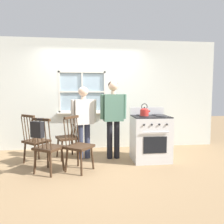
# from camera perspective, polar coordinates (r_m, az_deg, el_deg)

# --- Properties ---
(ground_plane) EXTENTS (16.00, 16.00, 0.00)m
(ground_plane) POSITION_cam_1_polar(r_m,az_deg,el_deg) (4.32, -4.95, -13.82)
(ground_plane) COLOR #937551
(wall_back) EXTENTS (6.40, 0.16, 2.70)m
(wall_back) POSITION_cam_1_polar(r_m,az_deg,el_deg) (5.48, -5.39, 4.54)
(wall_back) COLOR silver
(wall_back) RESTS_ON ground_plane
(chair_by_window) EXTENTS (0.57, 0.56, 0.98)m
(chair_by_window) POSITION_cam_1_polar(r_m,az_deg,el_deg) (3.99, -16.40, -8.97)
(chair_by_window) COLOR #3D2819
(chair_by_window) RESTS_ON ground_plane
(chair_near_wall) EXTENTS (0.58, 0.58, 0.98)m
(chair_near_wall) POSITION_cam_1_polar(r_m,az_deg,el_deg) (4.59, -19.35, -7.21)
(chair_near_wall) COLOR #3D2819
(chair_near_wall) RESTS_ON ground_plane
(chair_center_cluster) EXTENTS (0.57, 0.57, 0.98)m
(chair_center_cluster) POSITION_cam_1_polar(r_m,az_deg,el_deg) (3.99, -8.76, -8.83)
(chair_center_cluster) COLOR #3D2819
(chair_center_cluster) RESTS_ON ground_plane
(chair_near_stove) EXTENTS (0.53, 0.54, 0.98)m
(chair_near_stove) POSITION_cam_1_polar(r_m,az_deg,el_deg) (4.78, -11.41, -6.52)
(chair_near_stove) COLOR #3D2819
(chair_near_stove) RESTS_ON ground_plane
(person_elderly_left) EXTENTS (0.56, 0.33, 1.52)m
(person_elderly_left) POSITION_cam_1_polar(r_m,az_deg,el_deg) (4.61, -7.45, -0.91)
(person_elderly_left) COLOR #2D3347
(person_elderly_left) RESTS_ON ground_plane
(person_teen_center) EXTENTS (0.56, 0.25, 1.64)m
(person_teen_center) POSITION_cam_1_polar(r_m,az_deg,el_deg) (4.57, 0.33, 0.04)
(person_teen_center) COLOR black
(person_teen_center) RESTS_ON ground_plane
(stove) EXTENTS (0.74, 0.68, 1.08)m
(stove) POSITION_cam_1_polar(r_m,az_deg,el_deg) (4.59, 9.96, -6.60)
(stove) COLOR silver
(stove) RESTS_ON ground_plane
(kettle) EXTENTS (0.21, 0.17, 0.25)m
(kettle) POSITION_cam_1_polar(r_m,az_deg,el_deg) (4.34, 8.46, 0.10)
(kettle) COLOR red
(kettle) RESTS_ON stove
(potted_plant) EXTENTS (0.16, 0.16, 0.30)m
(potted_plant) POSITION_cam_1_polar(r_m,az_deg,el_deg) (5.41, -5.14, 0.85)
(potted_plant) COLOR #935B3D
(potted_plant) RESTS_ON wall_back
(handbag) EXTENTS (0.24, 0.25, 0.31)m
(handbag) POSITION_cam_1_polar(r_m,az_deg,el_deg) (3.75, -18.91, -4.26)
(handbag) COLOR black
(handbag) RESTS_ON chair_by_window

